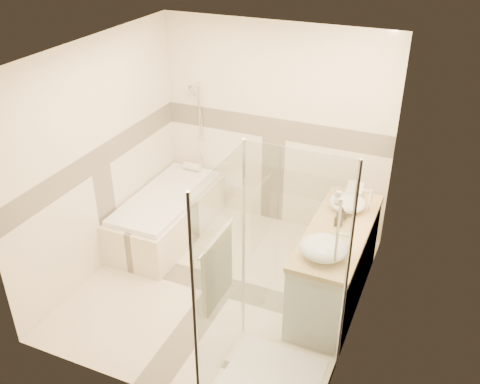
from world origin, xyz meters
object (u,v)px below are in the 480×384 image
at_px(vessel_sink_near, 347,203).
at_px(vessel_sink_far, 324,248).
at_px(bathtub, 168,213).
at_px(shower_enclosure, 263,333).
at_px(amenity_bottle_b, 342,214).
at_px(vanity, 335,264).
at_px(amenity_bottle_a, 339,219).

height_order(vessel_sink_near, vessel_sink_far, vessel_sink_far).
distance_m(bathtub, vessel_sink_near, 2.22).
distance_m(shower_enclosure, amenity_bottle_b, 1.51).
xyz_separation_m(vanity, amenity_bottle_a, (-0.02, 0.04, 0.50)).
bearing_deg(vessel_sink_far, shower_enclosure, -109.50).
distance_m(vanity, vessel_sink_far, 0.71).
distance_m(vanity, amenity_bottle_a, 0.50).
xyz_separation_m(bathtub, vessel_sink_near, (2.13, 0.04, 0.62)).
xyz_separation_m(bathtub, vanity, (2.15, -0.35, 0.12)).
relative_size(bathtub, vessel_sink_near, 4.56).
height_order(vanity, vessel_sink_far, vessel_sink_far).
relative_size(vanity, amenity_bottle_b, 11.67).
xyz_separation_m(bathtub, amenity_bottle_b, (2.13, -0.19, 0.61)).
bearing_deg(shower_enclosure, vessel_sink_near, 80.65).
bearing_deg(amenity_bottle_b, vessel_sink_near, 90.00).
height_order(vanity, vessel_sink_near, vessel_sink_near).
xyz_separation_m(vanity, amenity_bottle_b, (-0.02, 0.16, 0.49)).
height_order(bathtub, vanity, vanity).
bearing_deg(bathtub, shower_enclosure, -41.10).
height_order(shower_enclosure, vessel_sink_far, shower_enclosure).
xyz_separation_m(shower_enclosure, amenity_bottle_b, (0.27, 1.43, 0.41)).
height_order(bathtub, amenity_bottle_a, amenity_bottle_a).
xyz_separation_m(amenity_bottle_a, amenity_bottle_b, (0.00, 0.12, -0.01)).
bearing_deg(amenity_bottle_a, shower_enclosure, -101.77).
height_order(shower_enclosure, amenity_bottle_a, shower_enclosure).
height_order(vessel_sink_far, amenity_bottle_b, vessel_sink_far).
relative_size(bathtub, amenity_bottle_a, 11.31).
distance_m(bathtub, vanity, 2.18).
distance_m(vanity, amenity_bottle_b, 0.52).
xyz_separation_m(vanity, vessel_sink_near, (-0.02, 0.39, 0.50)).
height_order(shower_enclosure, amenity_bottle_b, shower_enclosure).
bearing_deg(amenity_bottle_a, vanity, -62.30).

